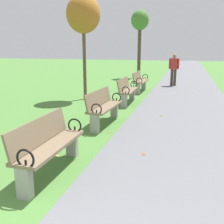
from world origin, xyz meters
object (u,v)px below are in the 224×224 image
at_px(pedestrian_walking, 174,68).
at_px(tree_2, 83,15).
at_px(park_bench_4, 127,90).
at_px(tree_3, 140,23).
at_px(park_bench_3, 103,106).
at_px(park_bench_2, 48,145).
at_px(park_bench_5, 140,81).

bearing_deg(pedestrian_walking, tree_2, -124.44).
relative_size(park_bench_4, tree_3, 0.38).
height_order(park_bench_4, tree_3, tree_3).
distance_m(park_bench_4, pedestrian_walking, 5.06).
relative_size(park_bench_3, tree_2, 0.42).
bearing_deg(park_bench_2, pedestrian_walking, 82.56).
xyz_separation_m(park_bench_2, tree_3, (-1.06, 13.85, 2.98)).
distance_m(park_bench_5, tree_3, 6.42).
distance_m(park_bench_2, park_bench_3, 2.86).
height_order(park_bench_3, pedestrian_walking, pedestrian_walking).
bearing_deg(park_bench_4, tree_2, 169.55).
relative_size(park_bench_3, park_bench_5, 1.01).
height_order(park_bench_4, pedestrian_walking, pedestrian_walking).
xyz_separation_m(park_bench_2, pedestrian_walking, (1.37, 10.48, 0.44)).
bearing_deg(park_bench_4, park_bench_2, -90.00).
distance_m(tree_2, tree_3, 7.94).
bearing_deg(tree_3, park_bench_2, -85.63).
bearing_deg(park_bench_2, park_bench_5, 90.00).
distance_m(park_bench_4, tree_3, 8.81).
height_order(tree_3, pedestrian_walking, tree_3).
xyz_separation_m(park_bench_5, tree_3, (-1.06, 5.58, 2.98)).
height_order(tree_2, tree_3, tree_3).
xyz_separation_m(park_bench_3, tree_3, (-1.06, 10.99, 2.98)).
bearing_deg(tree_2, park_bench_2, -73.70).
relative_size(park_bench_3, pedestrian_walking, 1.00).
height_order(park_bench_2, park_bench_3, same).
xyz_separation_m(tree_2, tree_3, (0.68, 7.90, 0.36)).
distance_m(park_bench_2, pedestrian_walking, 10.58).
bearing_deg(park_bench_2, park_bench_3, 90.00).
bearing_deg(tree_3, park_bench_4, -82.66).
bearing_deg(park_bench_3, tree_3, 95.50).
relative_size(park_bench_2, tree_2, 0.42).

